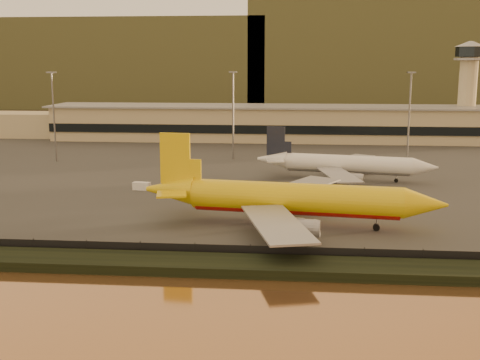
# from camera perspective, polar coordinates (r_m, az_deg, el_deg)

# --- Properties ---
(ground) EXTENTS (900.00, 900.00, 0.00)m
(ground) POSITION_cam_1_polar(r_m,az_deg,el_deg) (99.14, 0.40, -5.31)
(ground) COLOR black
(ground) RESTS_ON ground
(embankment) EXTENTS (320.00, 7.00, 1.40)m
(embankment) POSITION_cam_1_polar(r_m,az_deg,el_deg) (82.80, -0.59, -8.14)
(embankment) COLOR black
(embankment) RESTS_ON ground
(tarmac) EXTENTS (320.00, 220.00, 0.20)m
(tarmac) POSITION_cam_1_polar(r_m,az_deg,el_deg) (192.00, 2.78, 2.67)
(tarmac) COLOR #2D2D2D
(tarmac) RESTS_ON ground
(perimeter_fence) EXTENTS (300.00, 0.05, 2.20)m
(perimeter_fence) POSITION_cam_1_polar(r_m,az_deg,el_deg) (86.38, -0.32, -6.89)
(perimeter_fence) COLOR black
(perimeter_fence) RESTS_ON tarmac
(terminal_building) EXTENTS (202.00, 25.00, 12.60)m
(terminal_building) POSITION_cam_1_polar(r_m,az_deg,el_deg) (222.56, -0.62, 5.42)
(terminal_building) COLOR tan
(terminal_building) RESTS_ON tarmac
(control_tower) EXTENTS (11.20, 11.20, 35.50)m
(control_tower) POSITION_cam_1_polar(r_m,az_deg,el_deg) (234.28, 20.81, 8.78)
(control_tower) COLOR tan
(control_tower) RESTS_ON tarmac
(apron_light_masts) EXTENTS (152.20, 12.20, 25.40)m
(apron_light_masts) POSITION_cam_1_polar(r_m,az_deg,el_deg) (170.40, 7.62, 6.81)
(apron_light_masts) COLOR slate
(apron_light_masts) RESTS_ON tarmac
(distant_hills) EXTENTS (470.00, 160.00, 70.00)m
(distant_hills) POSITION_cam_1_polar(r_m,az_deg,el_deg) (435.78, 1.45, 11.45)
(distant_hills) COLOR brown
(distant_hills) RESTS_ON ground
(dhl_cargo_jet) EXTENTS (52.33, 50.85, 15.63)m
(dhl_cargo_jet) POSITION_cam_1_polar(r_m,az_deg,el_deg) (103.77, 4.74, -1.83)
(dhl_cargo_jet) COLOR #E2BD0B
(dhl_cargo_jet) RESTS_ON tarmac
(white_narrowbody_jet) EXTENTS (43.15, 41.57, 12.44)m
(white_narrowbody_jet) POSITION_cam_1_polar(r_m,az_deg,el_deg) (146.91, 9.90, 1.46)
(white_narrowbody_jet) COLOR white
(white_narrowbody_jet) RESTS_ON tarmac
(gse_vehicle_yellow) EXTENTS (4.80, 2.84, 2.03)m
(gse_vehicle_yellow) POSITION_cam_1_polar(r_m,az_deg,el_deg) (129.42, 9.13, -1.02)
(gse_vehicle_yellow) COLOR #E2BD0B
(gse_vehicle_yellow) RESTS_ON tarmac
(gse_vehicle_white) EXTENTS (3.99, 2.22, 1.71)m
(gse_vehicle_white) POSITION_cam_1_polar(r_m,az_deg,el_deg) (135.37, -9.30, -0.56)
(gse_vehicle_white) COLOR white
(gse_vehicle_white) RESTS_ON tarmac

